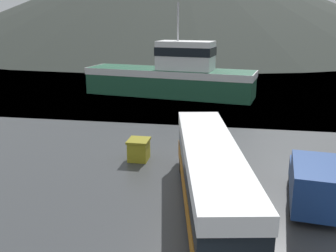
{
  "coord_description": "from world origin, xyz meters",
  "views": [
    {
      "loc": [
        0.28,
        -8.26,
        8.89
      ],
      "look_at": [
        -3.72,
        15.34,
        2.0
      ],
      "focal_mm": 40.0,
      "sensor_mm": 36.0,
      "label": 1
    }
  ],
  "objects_px": {
    "storage_bin": "(139,149)",
    "fishing_boat": "(172,75)",
    "tour_bus": "(210,174)",
    "delivery_van": "(315,182)"
  },
  "relations": [
    {
      "from": "fishing_boat",
      "to": "storage_bin",
      "type": "xyz_separation_m",
      "value": [
        1.15,
        -21.31,
        -1.72
      ]
    },
    {
      "from": "tour_bus",
      "to": "fishing_boat",
      "type": "distance_m",
      "value": 27.9
    },
    {
      "from": "storage_bin",
      "to": "fishing_boat",
      "type": "bearing_deg",
      "value": 93.1
    },
    {
      "from": "tour_bus",
      "to": "delivery_van",
      "type": "relative_size",
      "value": 2.28
    },
    {
      "from": "tour_bus",
      "to": "storage_bin",
      "type": "distance_m",
      "value": 7.79
    },
    {
      "from": "fishing_boat",
      "to": "storage_bin",
      "type": "bearing_deg",
      "value": -167.1
    },
    {
      "from": "delivery_van",
      "to": "storage_bin",
      "type": "bearing_deg",
      "value": 161.82
    },
    {
      "from": "fishing_boat",
      "to": "storage_bin",
      "type": "relative_size",
      "value": 13.59
    },
    {
      "from": "delivery_van",
      "to": "fishing_boat",
      "type": "height_order",
      "value": "fishing_boat"
    },
    {
      "from": "fishing_boat",
      "to": "storage_bin",
      "type": "distance_m",
      "value": 21.41
    }
  ]
}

